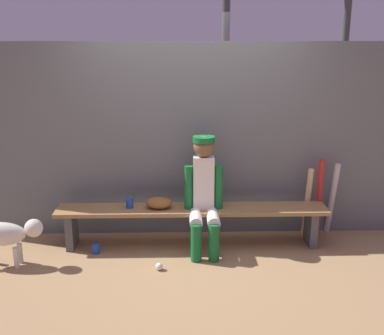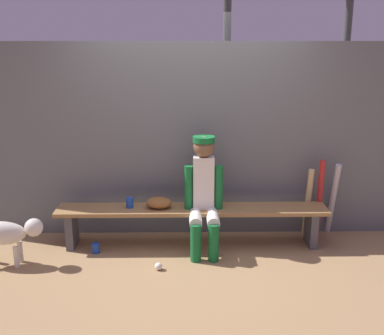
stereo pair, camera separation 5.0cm
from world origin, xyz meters
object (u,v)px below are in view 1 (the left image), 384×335
Objects in this scene: bat_aluminum_red at (319,198)px; cup_on_ground at (96,248)px; bat_wood_natural at (307,202)px; dog at (5,234)px; cup_on_bench at (130,203)px; bat_aluminum_silver at (332,199)px; player_seated at (204,191)px; baseball at (159,267)px; dugout_bench at (192,215)px; baseball_glove at (159,203)px.

cup_on_ground is at bearing -171.28° from bat_aluminum_red.
dog is (-3.16, -0.65, -0.07)m from bat_wood_natural.
bat_wood_natural is 7.37× the size of cup_on_bench.
cup_on_bench is at bearing -174.16° from bat_aluminum_silver.
player_seated reaches higher than bat_aluminum_red.
dog is at bearing -162.85° from cup_on_ground.
bat_wood_natural reaches higher than dog.
bat_aluminum_silver is at bearing 9.37° from cup_on_ground.
cup_on_bench is 0.13× the size of dog.
baseball is at bearing -60.65° from cup_on_bench.
cup_on_bench is at bearing 178.25° from dugout_bench.
dog is at bearing -169.10° from bat_aluminum_red.
bat_wood_natural is 0.29m from bat_aluminum_silver.
bat_aluminum_silver is at bearing 5.84° from cup_on_bench.
bat_wood_natural reaches higher than cup_on_ground.
cup_on_ground is 0.59m from cup_on_bench.
bat_aluminum_red is 3.34m from dog.
baseball_glove is 0.32m from cup_on_bench.
baseball_glove is at bearing 167.78° from player_seated.
bat_wood_natural is (1.19, 0.32, -0.25)m from player_seated.
dugout_bench is 3.31× the size of bat_aluminum_silver.
bat_wood_natural is 10.96× the size of baseball.
player_seated reaches higher than cup_on_bench.
bat_aluminum_red reaches higher than bat_wood_natural.
dog is (-1.85, -0.44, -0.01)m from dugout_bench.
baseball is at bearing -29.76° from cup_on_ground.
player_seated is 1.33× the size of bat_aluminum_red.
cup_on_ground reaches higher than baseball.
bat_aluminum_red is 8.35× the size of cup_on_bench.
bat_wood_natural is 1.86m from baseball.
dog is at bearing -158.86° from cup_on_bench.
dugout_bench is 3.59× the size of bat_wood_natural.
bat_aluminum_red is at bearing 12.91° from player_seated.
player_seated is 16.50× the size of baseball.
dugout_bench is 0.73m from baseball.
dugout_bench is 0.38m from baseball_glove.
baseball_glove is 0.82m from cup_on_ground.
baseball_glove is at bearing 180.00° from dugout_bench.
dugout_bench is 0.35m from player_seated.
baseball_glove is at bearing -173.73° from bat_aluminum_red.
cup_on_ground is at bearing -170.01° from dugout_bench.
dugout_bench is 1.45m from bat_aluminum_red.
baseball is 0.09× the size of dog.
bat_aluminum_red is (1.43, 0.20, 0.11)m from dugout_bench.
cup_on_ground is (-1.14, -0.08, -0.60)m from player_seated.
bat_wood_natural is 0.92× the size of bat_aluminum_silver.
baseball is 0.82m from cup_on_bench.
baseball_glove reaches higher than dog.
bat_aluminum_silver is (1.48, 0.36, -0.22)m from player_seated.
dugout_bench is at bearing -1.75° from cup_on_bench.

